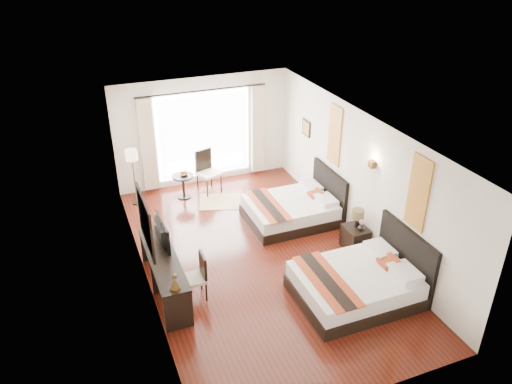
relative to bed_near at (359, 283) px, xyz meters
name	(u,v)px	position (x,y,z in m)	size (l,w,h in m)	color
floor	(258,257)	(-1.24, 1.83, -0.32)	(4.50, 7.50, 0.01)	#37120A
ceiling	(258,128)	(-1.24, 1.83, 2.48)	(4.50, 7.50, 0.02)	white
wall_headboard	(359,178)	(1.01, 1.83, 1.09)	(0.01, 7.50, 2.80)	silver
wall_desk	(141,219)	(-3.48, 1.83, 1.09)	(0.01, 7.50, 2.80)	silver
wall_window	(203,131)	(-1.24, 5.58, 1.09)	(4.50, 0.01, 2.80)	silver
wall_entry	(364,324)	(-1.24, -1.91, 1.09)	(4.50, 0.01, 2.80)	silver
window_glass	(204,135)	(-1.24, 5.56, 0.99)	(2.40, 0.02, 2.20)	white
sheer_curtain	(204,136)	(-1.24, 5.50, 0.99)	(2.30, 0.02, 2.10)	white
drape_left	(148,145)	(-2.69, 5.46, 0.97)	(0.35, 0.14, 2.35)	#C2B197
drape_right	(258,130)	(0.21, 5.46, 0.97)	(0.35, 0.14, 2.35)	#C2B197
art_panel_near	(418,193)	(0.99, 0.00, 1.64)	(0.03, 0.50, 1.35)	brown
art_panel_far	(335,135)	(0.99, 2.88, 1.64)	(0.03, 0.50, 1.35)	brown
wall_sconce	(372,164)	(0.95, 1.35, 1.61)	(0.10, 0.14, 0.14)	#433018
mirror_frame	(145,222)	(-3.46, 1.46, 1.24)	(0.04, 1.25, 0.95)	black
mirror_glass	(147,221)	(-3.43, 1.46, 1.24)	(0.01, 1.12, 0.82)	white
bed_near	(359,283)	(0.00, 0.00, 0.00)	(2.14, 1.66, 1.20)	black
bed_far	(294,209)	(0.07, 2.88, -0.02)	(2.00, 1.56, 1.12)	black
nightstand	(355,238)	(0.75, 1.35, -0.05)	(0.43, 0.54, 0.52)	black
table_lamp	(358,215)	(0.79, 1.40, 0.46)	(0.25, 0.25, 0.40)	black
vase	(361,228)	(0.79, 1.23, 0.26)	(0.14, 0.14, 0.15)	black
console_desk	(165,274)	(-3.23, 1.46, 0.07)	(0.50, 2.20, 0.76)	black
television	(158,233)	(-3.21, 1.87, 0.69)	(0.87, 0.11, 0.50)	black
bronze_figurine	(175,283)	(-3.23, 0.49, 0.58)	(0.18, 0.18, 0.27)	#433018
desk_chair	(195,285)	(-2.76, 1.08, -0.04)	(0.41, 0.41, 0.89)	beige
floor_lamp	(132,159)	(-3.16, 4.99, 0.88)	(0.28, 0.28, 1.42)	black
side_table	(183,186)	(-2.01, 4.87, -0.01)	(0.53, 0.53, 0.61)	black
fruit_bowl	(184,174)	(-1.98, 4.88, 0.32)	(0.21, 0.21, 0.05)	#452818
window_chair	(209,179)	(-1.33, 4.97, 0.02)	(0.64, 0.64, 1.09)	beige
jute_rug	(224,202)	(-1.15, 4.28, -0.31)	(1.19, 0.81, 0.01)	tan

